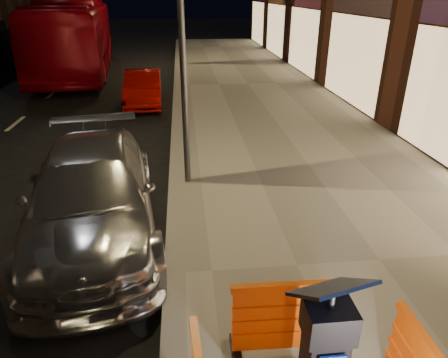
{
  "coord_description": "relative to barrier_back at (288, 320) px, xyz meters",
  "views": [
    {
      "loc": [
        0.23,
        -4.54,
        3.73
      ],
      "look_at": [
        0.8,
        1.0,
        1.1
      ],
      "focal_mm": 32.0,
      "sensor_mm": 36.0,
      "label": 1
    }
  ],
  "objects": [
    {
      "name": "ground_plane",
      "position": [
        -1.22,
        1.49,
        -0.63
      ],
      "size": [
        120.0,
        120.0,
        0.0
      ],
      "primitive_type": "plane",
      "color": "black",
      "rests_on": "ground"
    },
    {
      "name": "sidewalk",
      "position": [
        1.78,
        1.49,
        -0.55
      ],
      "size": [
        6.0,
        60.0,
        0.15
      ],
      "primitive_type": "cube",
      "color": "gray",
      "rests_on": "ground"
    },
    {
      "name": "kerb",
      "position": [
        -1.22,
        1.49,
        -0.55
      ],
      "size": [
        0.3,
        60.0,
        0.15
      ],
      "primitive_type": "cube",
      "color": "slate",
      "rests_on": "ground"
    },
    {
      "name": "barrier_back",
      "position": [
        0.0,
        0.0,
        0.0
      ],
      "size": [
        1.24,
        0.54,
        0.95
      ],
      "primitive_type": "cube",
      "rotation": [
        0.0,
        0.0,
        -0.03
      ],
      "color": "#FB5C0A",
      "rests_on": "sidewalk"
    },
    {
      "name": "car_silver",
      "position": [
        -2.54,
        2.93,
        -0.63
      ],
      "size": [
        2.68,
        5.18,
        1.44
      ],
      "primitive_type": "imported",
      "rotation": [
        0.0,
        0.0,
        0.14
      ],
      "color": "#A2A2A7",
      "rests_on": "ground"
    },
    {
      "name": "car_red",
      "position": [
        -2.4,
        11.46,
        -0.63
      ],
      "size": [
        1.39,
        3.62,
        1.18
      ],
      "primitive_type": "imported",
      "rotation": [
        0.0,
        0.0,
        0.04
      ],
      "color": "#950804",
      "rests_on": "ground"
    },
    {
      "name": "bus_doubledecker",
      "position": [
        -6.12,
        18.19,
        -0.63
      ],
      "size": [
        4.22,
        12.39,
        3.38
      ],
      "primitive_type": "imported",
      "rotation": [
        0.0,
        0.0,
        0.11
      ],
      "color": "maroon",
      "rests_on": "ground"
    },
    {
      "name": "street_lamp_mid",
      "position": [
        -0.97,
        4.49,
        2.52
      ],
      "size": [
        0.12,
        0.12,
        6.0
      ],
      "primitive_type": "cylinder",
      "color": "#3F3F44",
      "rests_on": "sidewalk"
    },
    {
      "name": "street_lamp_far",
      "position": [
        -0.97,
        19.49,
        2.52
      ],
      "size": [
        0.12,
        0.12,
        6.0
      ],
      "primitive_type": "cylinder",
      "color": "#3F3F44",
      "rests_on": "sidewalk"
    }
  ]
}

